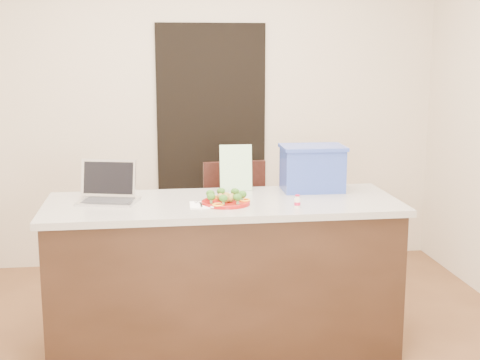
{
  "coord_description": "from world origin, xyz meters",
  "views": [
    {
      "loc": [
        -0.42,
        -3.53,
        1.79
      ],
      "look_at": [
        0.09,
        0.2,
        1.05
      ],
      "focal_mm": 50.0,
      "sensor_mm": 36.0,
      "label": 1
    }
  ],
  "objects": [
    {
      "name": "room_shell",
      "position": [
        0.0,
        0.0,
        1.62
      ],
      "size": [
        4.0,
        4.0,
        4.0
      ],
      "color": "white",
      "rests_on": "ground"
    },
    {
      "name": "doorway",
      "position": [
        0.1,
        1.98,
        1.0
      ],
      "size": [
        0.9,
        0.02,
        2.0
      ],
      "primitive_type": "cube",
      "color": "black",
      "rests_on": "ground"
    },
    {
      "name": "island",
      "position": [
        0.0,
        0.25,
        0.46
      ],
      "size": [
        2.06,
        0.76,
        0.92
      ],
      "color": "black",
      "rests_on": "ground"
    },
    {
      "name": "plate",
      "position": [
        0.01,
        0.17,
        0.93
      ],
      "size": [
        0.28,
        0.28,
        0.02
      ],
      "rotation": [
        0.0,
        0.0,
        -0.23
      ],
      "color": "maroon",
      "rests_on": "island"
    },
    {
      "name": "meatballs",
      "position": [
        0.01,
        0.17,
        0.96
      ],
      "size": [
        0.1,
        0.11,
        0.04
      ],
      "color": "olive",
      "rests_on": "plate"
    },
    {
      "name": "broccoli",
      "position": [
        0.01,
        0.17,
        0.97
      ],
      "size": [
        0.23,
        0.24,
        0.04
      ],
      "color": "#204A13",
      "rests_on": "plate"
    },
    {
      "name": "pepper_rings",
      "position": [
        0.01,
        0.17,
        0.94
      ],
      "size": [
        0.23,
        0.26,
        0.01
      ],
      "color": "#FFA51A",
      "rests_on": "plate"
    },
    {
      "name": "napkin",
      "position": [
        -0.12,
        0.15,
        0.92
      ],
      "size": [
        0.17,
        0.17,
        0.01
      ],
      "primitive_type": "cube",
      "rotation": [
        0.0,
        0.0,
        -0.04
      ],
      "color": "white",
      "rests_on": "island"
    },
    {
      "name": "fork",
      "position": [
        -0.14,
        0.16,
        0.93
      ],
      "size": [
        0.03,
        0.14,
        0.0
      ],
      "rotation": [
        0.0,
        0.0,
        -0.01
      ],
      "color": "silver",
      "rests_on": "napkin"
    },
    {
      "name": "knife",
      "position": [
        -0.09,
        0.13,
        0.93
      ],
      "size": [
        0.04,
        0.22,
        0.01
      ],
      "rotation": [
        0.0,
        0.0,
        0.2
      ],
      "color": "white",
      "rests_on": "napkin"
    },
    {
      "name": "yogurt_bottle",
      "position": [
        0.39,
        0.03,
        0.95
      ],
      "size": [
        0.04,
        0.04,
        0.07
      ],
      "rotation": [
        0.0,
        0.0,
        -0.4
      ],
      "color": "beige",
      "rests_on": "island"
    },
    {
      "name": "laptop",
      "position": [
        -0.66,
        0.35,
        0.98
      ],
      "size": [
        0.38,
        0.34,
        0.23
      ],
      "rotation": [
        0.0,
        0.0,
        -0.26
      ],
      "color": "silver",
      "rests_on": "island"
    },
    {
      "name": "leaflet",
      "position": [
        0.12,
        0.54,
        1.06
      ],
      "size": [
        0.2,
        0.05,
        0.29
      ],
      "primitive_type": "cube",
      "rotation": [
        -0.14,
        0.0,
        -0.03
      ],
      "color": "white",
      "rests_on": "island"
    },
    {
      "name": "blue_box",
      "position": [
        0.59,
        0.47,
        1.06
      ],
      "size": [
        0.4,
        0.29,
        0.28
      ],
      "rotation": [
        0.0,
        0.0,
        -0.02
      ],
      "color": "#2A3F98",
      "rests_on": "island"
    },
    {
      "name": "chair",
      "position": [
        0.18,
        0.99,
        0.57
      ],
      "size": [
        0.48,
        0.48,
        1.01
      ],
      "rotation": [
        0.0,
        0.0,
        0.07
      ],
      "color": "black",
      "rests_on": "ground"
    }
  ]
}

